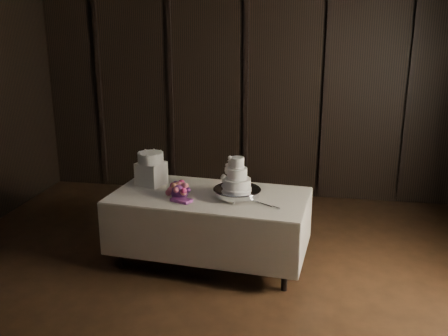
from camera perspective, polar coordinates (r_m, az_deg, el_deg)
room at (r=3.77m, az=-4.82°, el=1.58°), size 6.08×7.08×3.08m
display_table at (r=5.24m, az=-1.62°, el=-6.57°), size 2.07×1.21×0.76m
cake_stand at (r=5.01m, az=1.50°, el=-2.91°), size 0.50×0.50×0.09m
wedding_cake at (r=4.95m, az=1.21°, el=-1.03°), size 0.30×0.27×0.33m
bouquet at (r=5.03m, az=-5.10°, el=-2.59°), size 0.45×0.50×0.20m
box_pedestal at (r=5.44m, az=-8.31°, el=-0.64°), size 0.33×0.33×0.25m
small_cake at (r=5.39m, az=-8.39°, el=1.19°), size 0.29×0.29×0.11m
cake_knife at (r=4.86m, az=4.27°, el=-4.05°), size 0.32×0.23×0.01m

